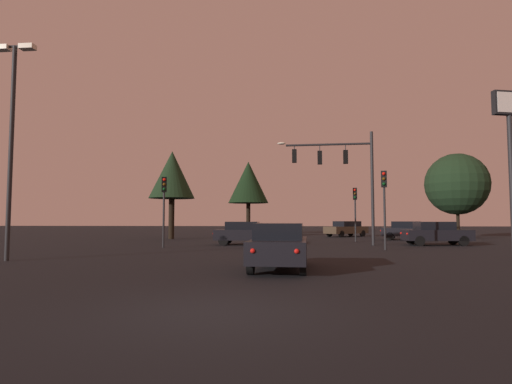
{
  "coord_description": "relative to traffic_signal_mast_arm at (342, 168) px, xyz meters",
  "views": [
    {
      "loc": [
        1.48,
        -7.4,
        1.62
      ],
      "look_at": [
        -1.24,
        21.64,
        3.58
      ],
      "focal_mm": 29.51,
      "sensor_mm": 36.0,
      "label": 1
    }
  ],
  "objects": [
    {
      "name": "tree_center_horizon",
      "position": [
        -13.81,
        7.76,
        0.47
      ],
      "size": [
        3.95,
        3.95,
        7.66
      ],
      "color": "black",
      "rests_on": "ground"
    },
    {
      "name": "car_parked_lot",
      "position": [
        6.04,
        7.56,
        -4.27
      ],
      "size": [
        4.49,
        2.88,
        1.52
      ],
      "color": "black",
      "rests_on": "ground"
    },
    {
      "name": "parking_lot_lamp_post",
      "position": [
        -14.57,
        -12.02,
        0.44
      ],
      "size": [
        1.7,
        0.36,
        8.82
      ],
      "color": "#232326",
      "rests_on": "ground"
    },
    {
      "name": "traffic_light_corner_left",
      "position": [
        1.4,
        4.4,
        -2.18
      ],
      "size": [
        0.34,
        0.37,
        4.07
      ],
      "color": "#232326",
      "rests_on": "ground"
    },
    {
      "name": "car_crossing_right",
      "position": [
        5.95,
        0.35,
        -4.28
      ],
      "size": [
        4.32,
        2.0,
        1.52
      ],
      "color": "black",
      "rests_on": "ground"
    },
    {
      "name": "traffic_signal_mast_arm",
      "position": [
        0.0,
        0.0,
        0.0
      ],
      "size": [
        6.28,
        0.54,
        7.42
      ],
      "color": "#232326",
      "rests_on": "ground"
    },
    {
      "name": "traffic_light_corner_right",
      "position": [
        1.74,
        -4.44,
        -2.01
      ],
      "size": [
        0.35,
        0.38,
        4.32
      ],
      "color": "#232326",
      "rests_on": "ground"
    },
    {
      "name": "car_nearside_lane",
      "position": [
        -3.62,
        -13.94,
        -4.27
      ],
      "size": [
        1.89,
        4.56,
        1.52
      ],
      "color": "black",
      "rests_on": "ground"
    },
    {
      "name": "traffic_light_median",
      "position": [
        -10.89,
        -3.54,
        -2.09
      ],
      "size": [
        0.36,
        0.38,
        4.2
      ],
      "color": "#232326",
      "rests_on": "ground"
    },
    {
      "name": "tree_left_far",
      "position": [
        12.08,
        13.16,
        -0.05
      ],
      "size": [
        5.78,
        5.78,
        7.91
      ],
      "color": "black",
      "rests_on": "ground"
    },
    {
      "name": "store_sign_illuminated",
      "position": [
        5.67,
        -9.99,
        0.01
      ],
      "size": [
        1.42,
        0.59,
        6.93
      ],
      "color": "#232326",
      "rests_on": "ground"
    },
    {
      "name": "tree_behind_sign",
      "position": [
        -8.63,
        21.39,
        1.01
      ],
      "size": [
        4.73,
        4.73,
        8.57
      ],
      "color": "black",
      "rests_on": "ground"
    },
    {
      "name": "ground_plane",
      "position": [
        -4.58,
        4.0,
        -5.07
      ],
      "size": [
        168.0,
        168.0,
        0.0
      ],
      "primitive_type": "plane",
      "color": "black",
      "rests_on": "ground"
    },
    {
      "name": "car_far_lane",
      "position": [
        1.91,
        14.39,
        -4.27
      ],
      "size": [
        4.62,
        4.31,
        1.52
      ],
      "color": "#473828",
      "rests_on": "ground"
    },
    {
      "name": "car_crossing_left",
      "position": [
        -6.46,
        -0.39,
        -4.28
      ],
      "size": [
        4.01,
        1.77,
        1.52
      ],
      "color": "black",
      "rests_on": "ground"
    }
  ]
}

